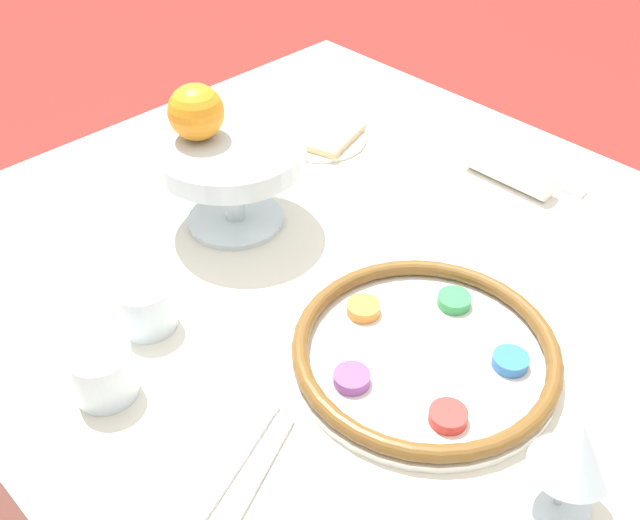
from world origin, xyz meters
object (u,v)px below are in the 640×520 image
Objects in this scene: wine_glass at (576,450)px; orange_fruit at (196,112)px; fruit_stand at (231,161)px; seder_plate at (425,352)px; bread_plate at (321,135)px; napkin_roll at (510,172)px; cup_far at (103,373)px; cup_mid at (145,306)px.

orange_fruit is at bearing -4.53° from wine_glass.
wine_glass is 0.59m from fruit_stand.
seder_plate is 0.38m from fruit_stand.
orange_fruit is 0.49× the size of bread_plate.
fruit_stand is 0.44m from napkin_roll.
orange_fruit reaches higher than wine_glass.
orange_fruit is 1.08× the size of cup_far.
seder_plate is 0.34m from cup_mid.
wine_glass reaches higher than napkin_roll.
orange_fruit is 0.49m from napkin_roll.
orange_fruit is (0.62, -0.05, 0.08)m from wine_glass.
napkin_roll is (0.15, -0.39, 0.00)m from seder_plate.
orange_fruit reaches higher than bread_plate.
cup_mid is at bearing 35.64° from seder_plate.
wine_glass is (-0.21, 0.05, 0.07)m from seder_plate.
fruit_stand is 2.94× the size of cup_far.
napkin_roll is at bearing -120.52° from fruit_stand.
napkin_roll is 0.68m from cup_far.
orange_fruit is at bearing -56.52° from cup_far.
cup_far is (-0.15, 0.31, -0.07)m from fruit_stand.
cup_far reaches higher than napkin_roll.
cup_far is at bearing 112.49° from bread_plate.
seder_plate is at bearing 111.33° from napkin_roll.
wine_glass reaches higher than cup_mid.
cup_far is (0.22, 0.29, 0.02)m from seder_plate.
wine_glass is 0.50m from cup_far.
cup_far is (0.43, 0.24, -0.05)m from wine_glass.
orange_fruit is 1.08× the size of cup_mid.
fruit_stand is 1.35× the size of bread_plate.
fruit_stand is 0.35m from cup_far.
cup_mid reaches higher than bread_plate.
napkin_roll is (-0.30, -0.12, 0.01)m from bread_plate.
orange_fruit reaches higher than cup_mid.
cup_mid is at bearing 77.81° from napkin_roll.
seder_plate is at bearing -14.21° from wine_glass.
wine_glass is at bearing 154.17° from bread_plate.
wine_glass is 1.69× the size of cup_far.
orange_fruit is at bearing 0.65° from seder_plate.
bread_plate is at bearing -81.42° from orange_fruit.
seder_plate is at bearing 177.60° from fruit_stand.
wine_glass is at bearing 129.61° from napkin_roll.
bread_plate is at bearing -25.83° from wine_glass.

